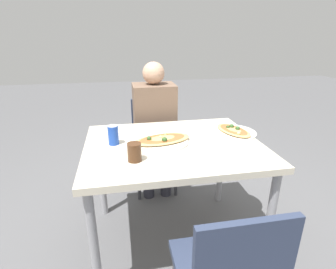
{
  "coord_description": "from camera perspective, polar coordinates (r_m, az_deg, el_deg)",
  "views": [
    {
      "loc": [
        -0.32,
        -1.52,
        1.42
      ],
      "look_at": [
        -0.03,
        0.01,
        0.83
      ],
      "focal_mm": 28.0,
      "sensor_mm": 36.0,
      "label": 1
    }
  ],
  "objects": [
    {
      "name": "drink_glass",
      "position": [
        1.45,
        -7.32,
        -3.82
      ],
      "size": [
        0.08,
        0.08,
        0.1
      ],
      "color": "#4C2D19",
      "rests_on": "dining_table"
    },
    {
      "name": "pizza_second",
      "position": [
        1.9,
        14.03,
        0.68
      ],
      "size": [
        0.32,
        0.34,
        0.06
      ],
      "color": "white",
      "rests_on": "dining_table"
    },
    {
      "name": "chair_far_seated",
      "position": [
        2.5,
        -3.19,
        -0.97
      ],
      "size": [
        0.4,
        0.4,
        0.86
      ],
      "rotation": [
        0.0,
        0.0,
        3.14
      ],
      "color": "#2D3851",
      "rests_on": "ground_plane"
    },
    {
      "name": "pizza_main",
      "position": [
        1.69,
        -1.25,
        -1.25
      ],
      "size": [
        0.41,
        0.33,
        0.06
      ],
      "color": "white",
      "rests_on": "dining_table"
    },
    {
      "name": "dining_table",
      "position": [
        1.72,
        1.16,
        -4.31
      ],
      "size": [
        1.12,
        0.89,
        0.77
      ],
      "color": "beige",
      "rests_on": "ground_plane"
    },
    {
      "name": "soda_can",
      "position": [
        1.69,
        -11.82,
        -0.11
      ],
      "size": [
        0.07,
        0.07,
        0.12
      ],
      "color": "#1E47B2",
      "rests_on": "dining_table"
    },
    {
      "name": "ground_plane",
      "position": [
        2.11,
        1.02,
        -21.43
      ],
      "size": [
        14.0,
        14.0,
        0.0
      ],
      "primitive_type": "plane",
      "color": "#59595B"
    },
    {
      "name": "person_seated",
      "position": [
        2.32,
        -2.93,
        3.08
      ],
      "size": [
        0.36,
        0.3,
        1.21
      ],
      "rotation": [
        0.0,
        0.0,
        3.14
      ],
      "color": "#2D2D38",
      "rests_on": "ground_plane"
    }
  ]
}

